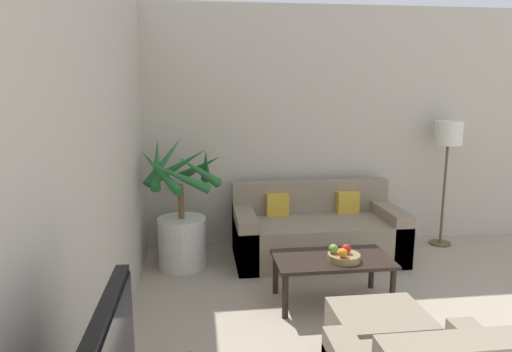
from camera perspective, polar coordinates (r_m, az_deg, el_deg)
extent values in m
cube|color=#BCB2A3|center=(5.66, 18.19, 5.81)|extent=(7.62, 0.06, 2.70)
cube|color=#BCB2A3|center=(2.15, -23.97, -2.31)|extent=(0.06, 7.71, 2.70)
cylinder|color=beige|center=(4.76, -9.19, -8.18)|extent=(0.49, 0.49, 0.51)
cylinder|color=brown|center=(4.63, -9.35, -3.12)|extent=(0.06, 0.06, 0.35)
cone|color=#23662D|center=(4.56, -6.30, 1.28)|extent=(0.10, 0.57, 0.44)
cone|color=#23662D|center=(4.76, -7.01, 1.13)|extent=(0.50, 0.50, 0.36)
cone|color=#23662D|center=(4.83, -9.37, 1.46)|extent=(0.59, 0.10, 0.40)
cone|color=#23662D|center=(4.73, -11.41, 1.83)|extent=(0.44, 0.44, 0.49)
cone|color=#23662D|center=(4.57, -12.31, 1.58)|extent=(0.10, 0.52, 0.50)
cone|color=#23662D|center=(4.39, -11.97, 0.61)|extent=(0.48, 0.48, 0.42)
cone|color=#23662D|center=(4.29, -9.61, -0.05)|extent=(0.60, 0.10, 0.35)
cone|color=#23662D|center=(4.38, -7.14, 0.66)|extent=(0.48, 0.48, 0.41)
cube|color=gray|center=(4.95, 7.67, -7.84)|extent=(1.76, 0.85, 0.43)
cube|color=gray|center=(5.17, 6.80, -2.50)|extent=(1.76, 0.16, 0.35)
cube|color=gray|center=(4.80, -1.43, -7.61)|extent=(0.20, 0.85, 0.55)
cube|color=gray|center=(5.19, 16.11, -6.63)|extent=(0.20, 0.85, 0.55)
cube|color=gold|center=(4.99, 2.69, -3.59)|extent=(0.24, 0.12, 0.24)
cube|color=gold|center=(5.18, 11.37, -3.25)|extent=(0.24, 0.12, 0.24)
cylinder|color=brown|center=(5.83, 22.00, -7.78)|extent=(0.24, 0.24, 0.03)
cylinder|color=brown|center=(5.67, 22.42, -2.15)|extent=(0.03, 0.03, 1.15)
cylinder|color=silver|center=(5.56, 22.95, 4.97)|extent=(0.30, 0.30, 0.27)
cylinder|color=black|center=(3.74, 3.68, -14.78)|extent=(0.05, 0.05, 0.37)
cylinder|color=black|center=(3.99, 16.70, -13.50)|extent=(0.05, 0.05, 0.37)
cylinder|color=black|center=(4.15, 2.46, -12.06)|extent=(0.05, 0.05, 0.37)
cylinder|color=black|center=(4.38, 14.26, -11.13)|extent=(0.05, 0.05, 0.37)
cube|color=black|center=(3.96, 9.51, -10.22)|extent=(0.98, 0.55, 0.03)
cylinder|color=#997A4C|center=(3.90, 10.93, -9.94)|extent=(0.27, 0.27, 0.06)
sphere|color=red|center=(3.89, 11.21, -8.92)|extent=(0.08, 0.08, 0.08)
sphere|color=olive|center=(3.88, 9.65, -8.96)|extent=(0.08, 0.08, 0.08)
sphere|color=orange|center=(3.80, 10.81, -9.43)|extent=(0.08, 0.08, 0.08)
cube|color=gray|center=(3.32, 15.13, -18.82)|extent=(0.61, 0.51, 0.36)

